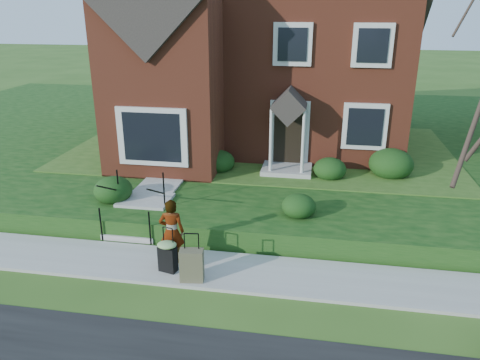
% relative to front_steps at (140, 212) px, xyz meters
% --- Properties ---
extents(ground, '(120.00, 120.00, 0.00)m').
position_rel_front_steps_xyz_m(ground, '(2.50, -1.84, -0.47)').
color(ground, '#2D5119').
rests_on(ground, ground).
extents(sidewalk, '(60.00, 1.60, 0.08)m').
position_rel_front_steps_xyz_m(sidewalk, '(2.50, -1.84, -0.43)').
color(sidewalk, '#9E9B93').
rests_on(sidewalk, ground).
extents(terrace, '(44.00, 20.00, 0.60)m').
position_rel_front_steps_xyz_m(terrace, '(6.50, 9.06, -0.17)').
color(terrace, '#0F360E').
rests_on(terrace, ground).
extents(walkway, '(1.20, 6.00, 0.06)m').
position_rel_front_steps_xyz_m(walkway, '(0.00, 3.16, 0.16)').
color(walkway, '#9E9B93').
rests_on(walkway, terrace).
extents(main_house, '(10.40, 10.20, 9.40)m').
position_rel_front_steps_xyz_m(main_house, '(2.29, 7.76, 4.79)').
color(main_house, brown).
rests_on(main_house, terrace).
extents(front_steps, '(1.40, 2.02, 1.50)m').
position_rel_front_steps_xyz_m(front_steps, '(0.00, 0.00, 0.00)').
color(front_steps, '#9E9B93').
rests_on(front_steps, ground).
extents(foundation_shrubs, '(10.22, 4.68, 1.05)m').
position_rel_front_steps_xyz_m(foundation_shrubs, '(2.16, 3.00, 0.57)').
color(foundation_shrubs, black).
rests_on(foundation_shrubs, terrace).
extents(woman, '(0.62, 0.45, 1.59)m').
position_rel_front_steps_xyz_m(woman, '(1.47, -1.73, 0.40)').
color(woman, '#999999').
rests_on(woman, sidewalk).
extents(suitcase_black, '(0.52, 0.46, 1.07)m').
position_rel_front_steps_xyz_m(suitcase_black, '(1.47, -2.12, 0.02)').
color(suitcase_black, black).
rests_on(suitcase_black, sidewalk).
extents(suitcase_olive, '(0.54, 0.35, 1.11)m').
position_rel_front_steps_xyz_m(suitcase_olive, '(2.11, -2.40, -0.02)').
color(suitcase_olive, brown).
rests_on(suitcase_olive, sidewalk).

